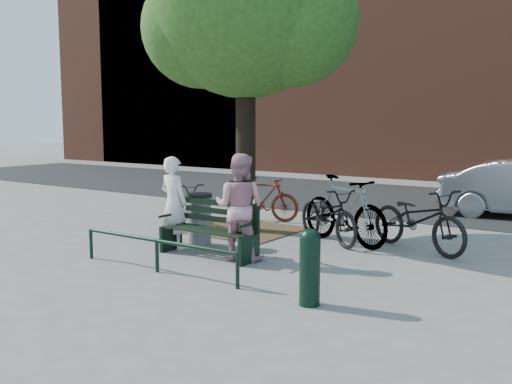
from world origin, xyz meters
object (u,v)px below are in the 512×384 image
Objects in this scene: park_bench at (211,228)px; bicycle_c at (328,214)px; person_left at (174,203)px; person_right at (239,207)px; litter_bin at (200,219)px; bollard at (310,264)px.

bicycle_c is (1.10, 2.13, 0.04)m from park_bench.
bicycle_c is at bearing -129.49° from person_left.
person_right is 1.37m from litter_bin.
bollard is 3.79m from bicycle_c.
park_bench is at bearing -8.52° from person_right.
person_right is at bearing -175.27° from person_left.
person_left is 2.88m from bicycle_c.
bollard is at bearing -26.76° from park_bench.
park_bench is 0.86m from litter_bin.
person_right is 1.83× the size of litter_bin.
litter_bin is at bearing -110.37° from person_left.
park_bench is at bearing 153.24° from bollard.
litter_bin is at bearing -36.02° from person_right.
person_left is at bearing -115.10° from litter_bin.
person_right is at bearing 146.22° from bollard.
park_bench is 0.67m from person_right.
person_right is at bearing -20.05° from litter_bin.
bicycle_c is at bearing 114.05° from bollard.
bicycle_c is (0.56, 2.05, -0.35)m from person_right.
person_right reaches higher than litter_bin.
bicycle_c reaches higher than litter_bin.
person_left is 0.83× the size of bicycle_c.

